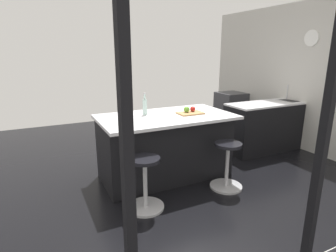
{
  "coord_description": "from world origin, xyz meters",
  "views": [
    {
      "loc": [
        1.67,
        3.58,
        1.81
      ],
      "look_at": [
        0.02,
        0.23,
        0.8
      ],
      "focal_mm": 29.48,
      "sensor_mm": 36.0,
      "label": 1
    }
  ],
  "objects_px": {
    "stool_by_window": "(227,167)",
    "cutting_board": "(190,113)",
    "stool_middle": "(145,185)",
    "oven_range": "(231,111)",
    "kitchen_island": "(165,146)",
    "water_bottle": "(145,106)",
    "apple_green": "(187,109)",
    "apple_red": "(193,109)"
  },
  "relations": [
    {
      "from": "cutting_board",
      "to": "apple_green",
      "type": "bearing_deg",
      "value": -39.47
    },
    {
      "from": "oven_range",
      "to": "kitchen_island",
      "type": "height_order",
      "value": "kitchen_island"
    },
    {
      "from": "kitchen_island",
      "to": "apple_green",
      "type": "xyz_separation_m",
      "value": [
        -0.31,
        0.07,
        0.53
      ]
    },
    {
      "from": "oven_range",
      "to": "stool_middle",
      "type": "distance_m",
      "value": 3.99
    },
    {
      "from": "cutting_board",
      "to": "apple_red",
      "type": "xyz_separation_m",
      "value": [
        -0.06,
        -0.04,
        0.05
      ]
    },
    {
      "from": "kitchen_island",
      "to": "apple_green",
      "type": "height_order",
      "value": "apple_green"
    },
    {
      "from": "oven_range",
      "to": "stool_middle",
      "type": "relative_size",
      "value": 1.35
    },
    {
      "from": "kitchen_island",
      "to": "stool_by_window",
      "type": "xyz_separation_m",
      "value": [
        -0.59,
        0.7,
        -0.17
      ]
    },
    {
      "from": "stool_by_window",
      "to": "stool_middle",
      "type": "distance_m",
      "value": 1.19
    },
    {
      "from": "oven_range",
      "to": "stool_by_window",
      "type": "height_order",
      "value": "oven_range"
    },
    {
      "from": "stool_middle",
      "to": "water_bottle",
      "type": "bearing_deg",
      "value": -112.24
    },
    {
      "from": "cutting_board",
      "to": "water_bottle",
      "type": "height_order",
      "value": "water_bottle"
    },
    {
      "from": "kitchen_island",
      "to": "oven_range",
      "type": "bearing_deg",
      "value": -146.26
    },
    {
      "from": "stool_by_window",
      "to": "stool_middle",
      "type": "height_order",
      "value": "same"
    },
    {
      "from": "water_bottle",
      "to": "stool_by_window",
      "type": "bearing_deg",
      "value": 135.74
    },
    {
      "from": "kitchen_island",
      "to": "cutting_board",
      "type": "xyz_separation_m",
      "value": [
        -0.36,
        0.1,
        0.48
      ]
    },
    {
      "from": "cutting_board",
      "to": "apple_green",
      "type": "relative_size",
      "value": 4.25
    },
    {
      "from": "kitchen_island",
      "to": "stool_middle",
      "type": "distance_m",
      "value": 0.94
    },
    {
      "from": "kitchen_island",
      "to": "water_bottle",
      "type": "relative_size",
      "value": 6.04
    },
    {
      "from": "apple_green",
      "to": "kitchen_island",
      "type": "bearing_deg",
      "value": -12.3
    },
    {
      "from": "kitchen_island",
      "to": "stool_by_window",
      "type": "bearing_deg",
      "value": 130.16
    },
    {
      "from": "stool_by_window",
      "to": "water_bottle",
      "type": "relative_size",
      "value": 2.06
    },
    {
      "from": "kitchen_island",
      "to": "cutting_board",
      "type": "bearing_deg",
      "value": 163.82
    },
    {
      "from": "oven_range",
      "to": "kitchen_island",
      "type": "relative_size",
      "value": 0.46
    },
    {
      "from": "oven_range",
      "to": "stool_by_window",
      "type": "xyz_separation_m",
      "value": [
        1.98,
        2.42,
        -0.13
      ]
    },
    {
      "from": "stool_by_window",
      "to": "cutting_board",
      "type": "distance_m",
      "value": 0.92
    },
    {
      "from": "apple_green",
      "to": "water_bottle",
      "type": "bearing_deg",
      "value": -18.67
    },
    {
      "from": "apple_red",
      "to": "stool_by_window",
      "type": "bearing_deg",
      "value": 105.18
    },
    {
      "from": "kitchen_island",
      "to": "apple_red",
      "type": "height_order",
      "value": "apple_red"
    },
    {
      "from": "oven_range",
      "to": "stool_middle",
      "type": "bearing_deg",
      "value": 37.42
    },
    {
      "from": "kitchen_island",
      "to": "stool_by_window",
      "type": "height_order",
      "value": "kitchen_island"
    },
    {
      "from": "stool_by_window",
      "to": "cutting_board",
      "type": "height_order",
      "value": "cutting_board"
    },
    {
      "from": "stool_by_window",
      "to": "cutting_board",
      "type": "xyz_separation_m",
      "value": [
        0.24,
        -0.6,
        0.65
      ]
    },
    {
      "from": "stool_by_window",
      "to": "oven_range",
      "type": "bearing_deg",
      "value": -129.23
    },
    {
      "from": "stool_by_window",
      "to": "stool_middle",
      "type": "xyz_separation_m",
      "value": [
        1.19,
        0.0,
        0.0
      ]
    },
    {
      "from": "stool_middle",
      "to": "water_bottle",
      "type": "relative_size",
      "value": 2.06
    },
    {
      "from": "cutting_board",
      "to": "stool_by_window",
      "type": "bearing_deg",
      "value": 111.56
    },
    {
      "from": "cutting_board",
      "to": "kitchen_island",
      "type": "bearing_deg",
      "value": -16.18
    },
    {
      "from": "cutting_board",
      "to": "water_bottle",
      "type": "bearing_deg",
      "value": -20.39
    },
    {
      "from": "cutting_board",
      "to": "oven_range",
      "type": "bearing_deg",
      "value": -140.56
    },
    {
      "from": "apple_green",
      "to": "water_bottle",
      "type": "distance_m",
      "value": 0.6
    },
    {
      "from": "kitchen_island",
      "to": "apple_green",
      "type": "bearing_deg",
      "value": 167.7
    }
  ]
}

